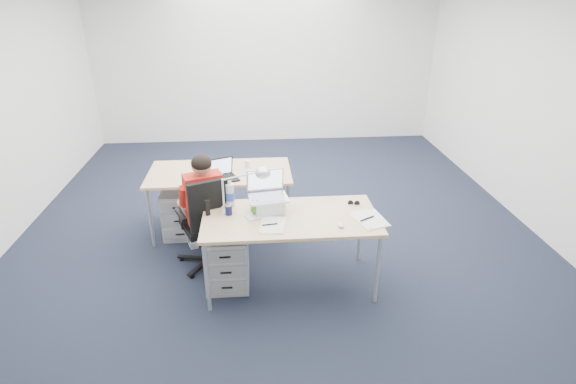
{
  "coord_description": "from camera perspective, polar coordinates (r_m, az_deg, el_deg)",
  "views": [
    {
      "loc": [
        -0.26,
        -4.59,
        2.65
      ],
      "look_at": [
        0.05,
        -0.72,
        0.85
      ],
      "focal_mm": 28.0,
      "sensor_mm": 36.0,
      "label": 1
    }
  ],
  "objects": [
    {
      "name": "floor",
      "position": [
        5.31,
        -1.19,
        -5.1
      ],
      "size": [
        7.0,
        7.0,
        0.0
      ],
      "primitive_type": "plane",
      "color": "black",
      "rests_on": "ground"
    },
    {
      "name": "room",
      "position": [
        4.7,
        -1.38,
        13.34
      ],
      "size": [
        6.02,
        7.02,
        2.8
      ],
      "color": "silver",
      "rests_on": "ground"
    },
    {
      "name": "desk_near",
      "position": [
        4.12,
        0.3,
        -3.69
      ],
      "size": [
        1.6,
        0.8,
        0.73
      ],
      "color": "tan",
      "rests_on": "ground"
    },
    {
      "name": "desk_far",
      "position": [
        5.15,
        -8.64,
        2.11
      ],
      "size": [
        1.6,
        0.8,
        0.73
      ],
      "color": "tan",
      "rests_on": "ground"
    },
    {
      "name": "office_chair",
      "position": [
        4.66,
        -10.13,
        -6.05
      ],
      "size": [
        0.84,
        0.84,
        1.01
      ],
      "rotation": [
        0.0,
        0.0,
        0.4
      ],
      "color": "black",
      "rests_on": "ground"
    },
    {
      "name": "seated_person",
      "position": [
        4.66,
        -10.84,
        -1.73
      ],
      "size": [
        0.5,
        0.7,
        1.19
      ],
      "rotation": [
        0.0,
        0.0,
        0.33
      ],
      "color": "red",
      "rests_on": "ground"
    },
    {
      "name": "drawer_pedestal_near",
      "position": [
        4.38,
        -7.71,
        -8.27
      ],
      "size": [
        0.4,
        0.5,
        0.55
      ],
      "primitive_type": "cube",
      "color": "#B0B2B6",
      "rests_on": "ground"
    },
    {
      "name": "drawer_pedestal_far",
      "position": [
        5.32,
        -13.32,
        -2.38
      ],
      "size": [
        0.4,
        0.5,
        0.55
      ],
      "primitive_type": "cube",
      "color": "#B0B2B6",
      "rests_on": "ground"
    },
    {
      "name": "silver_laptop",
      "position": [
        4.1,
        -2.51,
        -0.16
      ],
      "size": [
        0.39,
        0.33,
        0.37
      ],
      "primitive_type": null,
      "rotation": [
        0.0,
        0.0,
        0.16
      ],
      "color": "silver",
      "rests_on": "desk_near"
    },
    {
      "name": "wireless_keyboard",
      "position": [
        4.12,
        -3.33,
        -2.88
      ],
      "size": [
        0.32,
        0.24,
        0.02
      ],
      "primitive_type": "cube",
      "rotation": [
        0.0,
        0.0,
        0.43
      ],
      "color": "white",
      "rests_on": "desk_near"
    },
    {
      "name": "computer_mouse",
      "position": [
        3.95,
        6.73,
        -4.2
      ],
      "size": [
        0.06,
        0.09,
        0.03
      ],
      "primitive_type": "ellipsoid",
      "rotation": [
        0.0,
        0.0,
        0.08
      ],
      "color": "white",
      "rests_on": "desk_near"
    },
    {
      "name": "headphones",
      "position": [
        4.27,
        -3.38,
        -1.67
      ],
      "size": [
        0.23,
        0.19,
        0.03
      ],
      "primitive_type": null,
      "rotation": [
        0.0,
        0.0,
        0.19
      ],
      "color": "black",
      "rests_on": "desk_near"
    },
    {
      "name": "can_koozie",
      "position": [
        4.14,
        -7.56,
        -2.21
      ],
      "size": [
        0.06,
        0.06,
        0.1
      ],
      "primitive_type": "cylinder",
      "rotation": [
        0.0,
        0.0,
        0.04
      ],
      "color": "#161A46",
      "rests_on": "desk_near"
    },
    {
      "name": "water_bottle",
      "position": [
        4.26,
        -7.37,
        -0.17
      ],
      "size": [
        0.09,
        0.09,
        0.26
      ],
      "primitive_type": "cylinder",
      "rotation": [
        0.0,
        0.0,
        0.11
      ],
      "color": "silver",
      "rests_on": "desk_near"
    },
    {
      "name": "bear_figurine",
      "position": [
        4.1,
        -4.19,
        -1.95
      ],
      "size": [
        0.09,
        0.08,
        0.15
      ],
      "primitive_type": null,
      "rotation": [
        0.0,
        0.0,
        -0.23
      ],
      "color": "#2D7D21",
      "rests_on": "desk_near"
    },
    {
      "name": "book_stack",
      "position": [
        4.4,
        -9.57,
        -0.83
      ],
      "size": [
        0.18,
        0.14,
        0.08
      ],
      "primitive_type": "cube",
      "rotation": [
        0.0,
        0.0,
        0.0
      ],
      "color": "silver",
      "rests_on": "desk_near"
    },
    {
      "name": "cordless_phone",
      "position": [
        4.15,
        -10.19,
        -1.99
      ],
      "size": [
        0.05,
        0.04,
        0.15
      ],
      "primitive_type": "cube",
      "rotation": [
        0.0,
        0.0,
        0.37
      ],
      "color": "black",
      "rests_on": "desk_near"
    },
    {
      "name": "papers_left",
      "position": [
        3.94,
        -2.03,
        -4.25
      ],
      "size": [
        0.25,
        0.32,
        0.01
      ],
      "primitive_type": "cube",
      "rotation": [
        0.0,
        0.0,
        -0.17
      ],
      "color": "#FFF193",
      "rests_on": "desk_near"
    },
    {
      "name": "papers_right",
      "position": [
        4.09,
        10.31,
        -3.47
      ],
      "size": [
        0.31,
        0.38,
        0.01
      ],
      "primitive_type": "cube",
      "rotation": [
        0.0,
        0.0,
        0.23
      ],
      "color": "#FFF193",
      "rests_on": "desk_near"
    },
    {
      "name": "sunglasses",
      "position": [
        4.35,
        8.35,
        -1.4
      ],
      "size": [
        0.13,
        0.08,
        0.03
      ],
      "primitive_type": null,
      "rotation": [
        0.0,
        0.0,
        -0.22
      ],
      "color": "black",
      "rests_on": "desk_near"
    },
    {
      "name": "desk_lamp",
      "position": [
        4.08,
        -6.3,
        0.29
      ],
      "size": [
        0.42,
        0.18,
        0.47
      ],
      "primitive_type": null,
      "rotation": [
        0.0,
        0.0,
        0.08
      ],
      "color": "silver",
      "rests_on": "desk_near"
    },
    {
      "name": "dark_laptop",
      "position": [
        4.85,
        -8.4,
        2.78
      ],
      "size": [
        0.42,
        0.41,
        0.24
      ],
      "primitive_type": null,
      "rotation": [
        0.0,
        0.0,
        0.39
      ],
      "color": "black",
      "rests_on": "desk_far"
    },
    {
      "name": "far_cup",
      "position": [
        5.2,
        -5.2,
        3.57
      ],
      "size": [
        0.07,
        0.07,
        0.09
      ],
      "primitive_type": "cylinder",
      "rotation": [
        0.0,
        0.0,
        0.23
      ],
      "color": "white",
      "rests_on": "desk_far"
    },
    {
      "name": "far_papers",
      "position": [
        5.16,
        -10.64,
        2.6
      ],
      "size": [
        0.3,
        0.36,
        0.01
      ],
      "primitive_type": "cube",
      "rotation": [
        0.0,
        0.0,
        -0.27
      ],
      "color": "white",
      "rests_on": "desk_far"
    }
  ]
}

